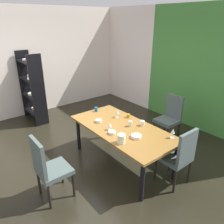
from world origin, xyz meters
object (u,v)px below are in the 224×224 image
object	(u,v)px
cup_center	(131,124)
serving_bowl_rear	(136,136)
chair_head_far	(170,116)
display_shelf	(32,87)
wine_glass_near_shelf	(173,131)
wine_glass_west	(110,125)
serving_bowl_front	(112,132)
chair_right_far	(179,155)
chair_head_near	(48,167)
wine_glass_right	(117,112)
cup_south	(142,123)
cup_east	(96,109)
dining_table	(122,131)
serving_bowl_left	(99,121)
pitcher_corner	(121,139)
cup_near_window	(128,116)

from	to	relation	value
cup_center	serving_bowl_rear	bearing A→B (deg)	-29.88
chair_head_far	display_shelf	world-z (taller)	display_shelf
wine_glass_near_shelf	wine_glass_west	distance (m)	1.04
serving_bowl_front	serving_bowl_rear	distance (m)	0.41
chair_right_far	wine_glass_west	world-z (taller)	chair_right_far
chair_head_near	wine_glass_right	size ratio (longest dim) A/B	6.19
cup_south	cup_center	xyz separation A→B (m)	(-0.11, -0.18, 0.00)
wine_glass_right	cup_east	bearing A→B (deg)	-163.60
display_shelf	wine_glass_near_shelf	xyz separation A→B (m)	(3.65, 0.94, -0.04)
cup_center	cup_east	bearing A→B (deg)	-174.29
dining_table	wine_glass_near_shelf	distance (m)	0.89
serving_bowl_front	serving_bowl_left	xyz separation A→B (m)	(-0.50, 0.08, 0.00)
chair_head_near	cup_east	xyz separation A→B (m)	(-0.90, 1.45, 0.22)
cup_south	pitcher_corner	world-z (taller)	pitcher_corner
chair_head_near	cup_near_window	distance (m)	1.80
chair_right_far	pitcher_corner	size ratio (longest dim) A/B	6.83
chair_head_far	wine_glass_west	world-z (taller)	chair_head_far
serving_bowl_rear	cup_near_window	size ratio (longest dim) A/B	2.32
cup_center	chair_right_far	bearing A→B (deg)	10.29
wine_glass_right	cup_near_window	xyz separation A→B (m)	(0.13, 0.16, -0.08)
cup_east	dining_table	bearing A→B (deg)	-3.33
chair_head_far	chair_head_near	bearing A→B (deg)	91.00
chair_head_near	cup_near_window	xyz separation A→B (m)	(-0.26, 1.76, 0.21)
chair_right_far	chair_head_near	bearing A→B (deg)	150.52
serving_bowl_front	chair_head_near	bearing A→B (deg)	-92.77
chair_head_far	wine_glass_west	size ratio (longest dim) A/B	7.62
cup_near_window	cup_south	size ratio (longest dim) A/B	0.78
chair_head_far	chair_right_far	bearing A→B (deg)	133.18
chair_right_far	cup_east	distance (m)	1.90
cup_center	chair_head_near	bearing A→B (deg)	-91.42
chair_right_far	wine_glass_right	world-z (taller)	chair_right_far
wine_glass_west	wine_glass_near_shelf	bearing A→B (deg)	36.54
wine_glass_right	cup_center	size ratio (longest dim) A/B	1.72
pitcher_corner	serving_bowl_rear	bearing A→B (deg)	84.27
wine_glass_right	cup_east	size ratio (longest dim) A/B	1.78
display_shelf	serving_bowl_left	distance (m)	2.48
dining_table	wine_glass_right	distance (m)	0.47
cup_near_window	cup_east	world-z (taller)	cup_east
chair_head_far	cup_east	bearing A→B (deg)	57.83
chair_head_far	wine_glass_right	world-z (taller)	chair_head_far
chair_head_near	pitcher_corner	world-z (taller)	chair_head_near
wine_glass_right	wine_glass_near_shelf	xyz separation A→B (m)	(1.15, 0.19, -0.00)
wine_glass_west	cup_east	bearing A→B (deg)	160.96
serving_bowl_rear	cup_near_window	xyz separation A→B (m)	(-0.66, 0.43, 0.01)
wine_glass_right	cup_center	xyz separation A→B (m)	(0.43, -0.05, -0.07)
chair_right_far	wine_glass_right	distance (m)	1.40
cup_near_window	cup_center	world-z (taller)	cup_center
wine_glass_right	wine_glass_west	world-z (taller)	wine_glass_right
display_shelf	cup_near_window	world-z (taller)	display_shelf
serving_bowl_left	cup_near_window	world-z (taller)	cup_near_window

